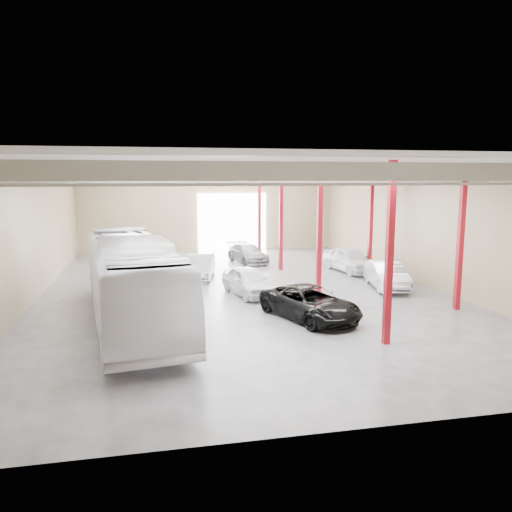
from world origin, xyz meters
name	(u,v)px	position (x,y,z in m)	size (l,w,h in m)	color
depot_shell	(243,202)	(0.13, 0.48, 4.98)	(22.12, 32.12, 7.06)	#414045
coach_bus	(132,280)	(-5.85, -5.01, 1.91)	(3.20, 13.69, 3.81)	white
black_sedan	(310,303)	(1.98, -6.11, 0.74)	(2.47, 5.35, 1.49)	black
car_row_a	(249,281)	(0.17, -0.91, 0.76)	(1.80, 4.47, 1.52)	silver
car_row_b	(200,266)	(-2.00, 4.29, 0.76)	(1.62, 4.63, 1.53)	#AAABAF
car_row_c	(248,253)	(2.14, 9.49, 0.69)	(1.93, 4.74, 1.37)	slate
car_right_near	(387,275)	(8.30, -0.97, 0.79)	(1.67, 4.80, 1.58)	#B3B2B7
car_right_far	(350,259)	(8.25, 4.42, 0.83)	(1.97, 4.90, 1.67)	silver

